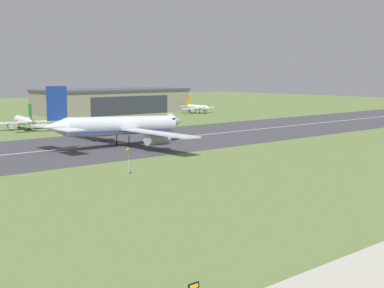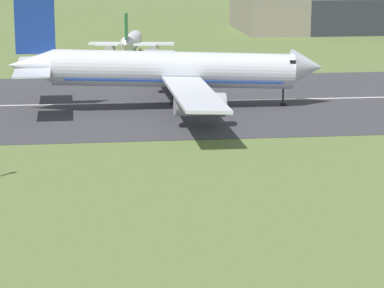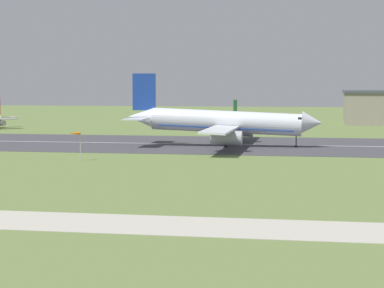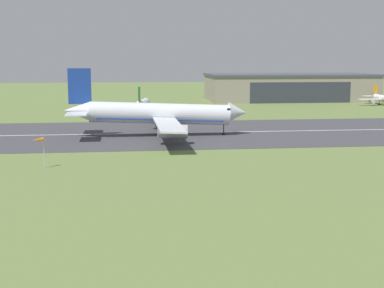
% 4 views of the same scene
% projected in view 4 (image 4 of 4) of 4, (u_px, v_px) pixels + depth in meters
% --- Properties ---
extents(runway_strip, '(468.07, 51.84, 0.06)m').
position_uv_depth(runway_strip, '(48.00, 135.00, 133.02)').
color(runway_strip, '#3D3D42').
rests_on(runway_strip, ground_plane).
extents(runway_centreline, '(421.27, 0.70, 0.01)m').
position_uv_depth(runway_centreline, '(48.00, 135.00, 133.01)').
color(runway_centreline, silver).
rests_on(runway_centreline, runway_strip).
extents(hangar_building, '(74.41, 33.51, 11.97)m').
position_uv_depth(hangar_building, '(289.00, 87.00, 242.49)').
color(hangar_building, gray).
rests_on(hangar_building, ground_plane).
extents(airplane_landing, '(44.71, 56.43, 16.62)m').
position_uv_depth(airplane_landing, '(159.00, 114.00, 130.25)').
color(airplane_landing, silver).
rests_on(airplane_landing, ground_plane).
extents(airplane_parked_west, '(17.65, 22.38, 9.57)m').
position_uv_depth(airplane_parked_west, '(143.00, 104.00, 187.05)').
color(airplane_parked_west, white).
rests_on(airplane_parked_west, ground_plane).
extents(airplane_parked_centre, '(20.64, 17.29, 8.17)m').
position_uv_depth(airplane_parked_centre, '(383.00, 98.00, 216.47)').
color(airplane_parked_centre, white).
rests_on(airplane_parked_centre, ground_plane).
extents(windsock_pole, '(2.07, 1.96, 5.43)m').
position_uv_depth(windsock_pole, '(38.00, 141.00, 91.68)').
color(windsock_pole, '#B7B7BC').
rests_on(windsock_pole, ground_plane).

